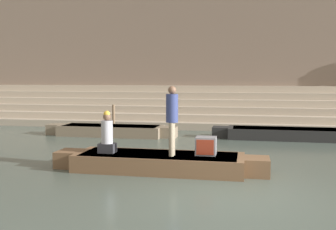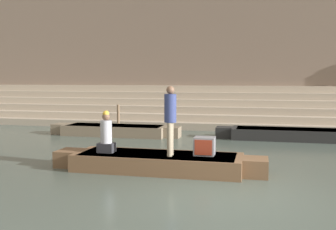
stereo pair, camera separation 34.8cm
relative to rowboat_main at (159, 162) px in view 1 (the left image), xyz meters
The scene contains 10 objects.
ground_plane 2.68m from the rowboat_main, 42.46° to the right, with size 120.00×120.00×0.00m, color #47544C.
ghat_steps 10.35m from the rowboat_main, 79.02° to the left, with size 36.00×3.48×1.99m.
back_wall 12.85m from the rowboat_main, 80.68° to the left, with size 34.20×1.28×8.82m.
rowboat_main is the anchor object (origin of this frame).
person_standing 1.30m from the rowboat_main, 21.53° to the right, with size 0.30×0.30×1.76m.
person_rowing 1.52m from the rowboat_main, behind, with size 0.42×0.33×1.11m.
tv_set 1.29m from the rowboat_main, ahead, with size 0.52×0.47×0.46m.
moored_boat_shore 6.58m from the rowboat_main, 120.39° to the left, with size 5.54×1.29×0.43m.
moored_boat_distant 7.19m from the rowboat_main, 58.18° to the left, with size 5.85×1.29×0.43m.
mooring_post 7.99m from the rowboat_main, 117.53° to the left, with size 0.12×0.12×1.19m, color brown.
Camera 1 is at (0.23, -7.95, 2.39)m, focal length 42.00 mm.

